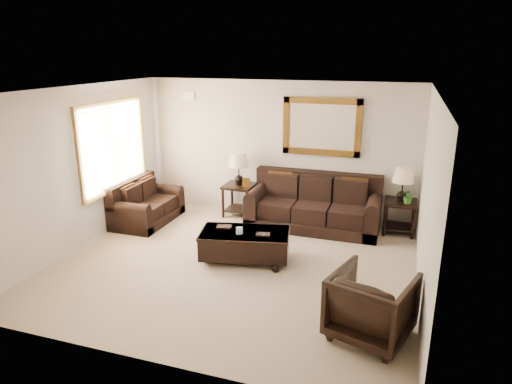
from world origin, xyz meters
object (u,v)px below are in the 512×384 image
(coffee_table, at_px, (245,242))
(armchair, at_px, (372,302))
(sofa, at_px, (314,208))
(end_table_left, at_px, (239,175))
(end_table_right, at_px, (402,191))
(loveseat, at_px, (145,206))

(coffee_table, height_order, armchair, armchair)
(sofa, xyz_separation_m, armchair, (1.33, -3.29, 0.08))
(end_table_left, xyz_separation_m, coffee_table, (0.81, -1.94, -0.55))
(end_table_left, relative_size, armchair, 1.47)
(sofa, height_order, end_table_right, end_table_right)
(sofa, xyz_separation_m, end_table_right, (1.56, 0.16, 0.45))
(sofa, relative_size, end_table_left, 1.88)
(coffee_table, bearing_deg, sofa, 55.21)
(sofa, height_order, coffee_table, sofa)
(loveseat, bearing_deg, armchair, -119.00)
(end_table_right, bearing_deg, end_table_left, -179.75)
(loveseat, distance_m, end_table_left, 1.96)
(sofa, bearing_deg, loveseat, -166.47)
(coffee_table, bearing_deg, armchair, -47.45)
(sofa, distance_m, loveseat, 3.30)
(coffee_table, xyz_separation_m, armchair, (2.09, -1.50, 0.15))
(loveseat, xyz_separation_m, armchair, (4.54, -2.52, 0.14))
(loveseat, relative_size, coffee_table, 0.96)
(sofa, xyz_separation_m, loveseat, (-3.21, -0.77, -0.06))
(coffee_table, bearing_deg, loveseat, 145.50)
(sofa, relative_size, armchair, 2.76)
(end_table_left, bearing_deg, armchair, -49.79)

